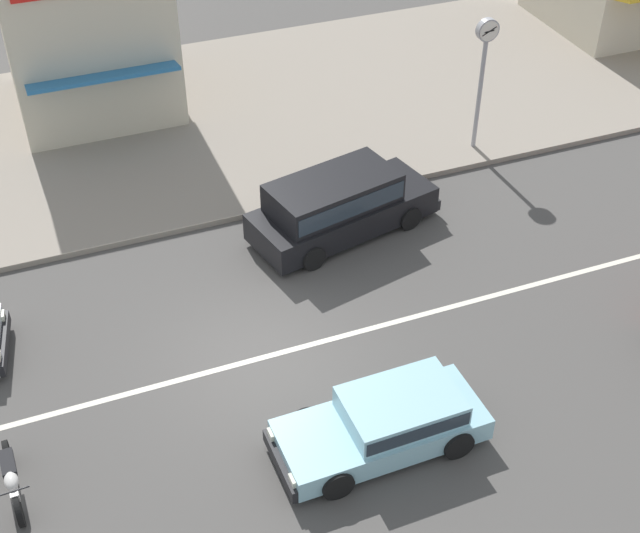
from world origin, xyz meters
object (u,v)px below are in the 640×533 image
(motorcycle_1, at_px, (12,478))
(minivan_black_0, at_px, (339,203))
(street_clock, at_px, (484,55))
(shopfront_far_kios, at_px, (84,23))
(hatchback_pale_blue_3, at_px, (388,420))

(motorcycle_1, bearing_deg, minivan_black_0, 31.94)
(minivan_black_0, distance_m, street_clock, 5.71)
(street_clock, bearing_deg, shopfront_far_kios, 145.88)
(minivan_black_0, height_order, motorcycle_1, minivan_black_0)
(hatchback_pale_blue_3, distance_m, street_clock, 10.98)
(hatchback_pale_blue_3, relative_size, shopfront_far_kios, 0.73)
(hatchback_pale_blue_3, relative_size, motorcycle_1, 2.12)
(hatchback_pale_blue_3, xyz_separation_m, motorcycle_1, (-6.55, 1.29, -0.17))
(motorcycle_1, relative_size, street_clock, 0.51)
(minivan_black_0, xyz_separation_m, hatchback_pale_blue_3, (-1.62, -6.39, -0.26))
(minivan_black_0, height_order, street_clock, street_clock)
(minivan_black_0, bearing_deg, street_clock, 23.90)
(street_clock, distance_m, shopfront_far_kios, 11.11)
(hatchback_pale_blue_3, height_order, shopfront_far_kios, shopfront_far_kios)
(minivan_black_0, height_order, hatchback_pale_blue_3, minivan_black_0)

